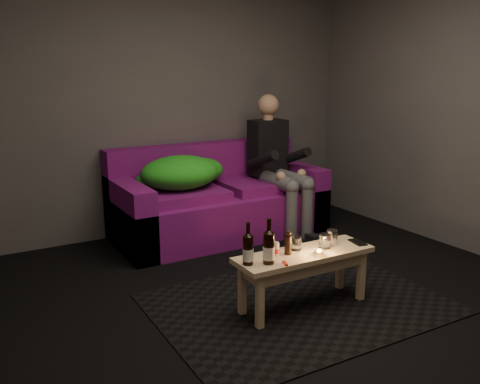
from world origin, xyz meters
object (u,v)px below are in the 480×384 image
object	(u,v)px
person	(277,161)
beer_bottle_b	(269,247)
coffee_table	(304,262)
sofa	(217,203)
steel_cup	(332,237)
beer_bottle_a	(248,249)

from	to	relation	value
person	beer_bottle_b	world-z (taller)	person
coffee_table	beer_bottle_b	world-z (taller)	beer_bottle_b
person	beer_bottle_b	xyz separation A→B (m)	(-1.20, -1.65, -0.20)
beer_bottle_b	person	bearing A→B (deg)	54.09
person	coffee_table	distance (m)	1.87
person	beer_bottle_b	size ratio (longest dim) A/B	4.58
sofa	beer_bottle_b	bearing A→B (deg)	-108.08
sofa	person	xyz separation A→B (m)	(0.60, -0.17, 0.40)
coffee_table	beer_bottle_b	distance (m)	0.38
sofa	beer_bottle_b	distance (m)	1.93
sofa	person	distance (m)	0.74
sofa	steel_cup	world-z (taller)	sofa
sofa	steel_cup	bearing A→B (deg)	-90.03
sofa	coffee_table	world-z (taller)	sofa
sofa	beer_bottle_a	distance (m)	1.92
person	coffee_table	world-z (taller)	person
sofa	coffee_table	size ratio (longest dim) A/B	2.06
beer_bottle_b	steel_cup	xyz separation A→B (m)	(0.59, 0.08, -0.06)
coffee_table	steel_cup	xyz separation A→B (m)	(0.27, 0.03, 0.13)
sofa	coffee_table	xyz separation A→B (m)	(-0.27, -1.78, 0.01)
beer_bottle_b	beer_bottle_a	bearing A→B (deg)	156.55
person	coffee_table	xyz separation A→B (m)	(-0.87, -1.61, -0.38)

